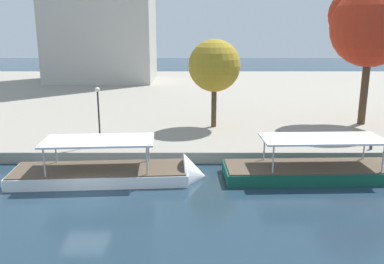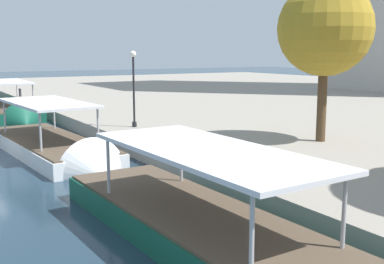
{
  "view_description": "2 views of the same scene",
  "coord_description": "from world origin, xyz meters",
  "px_view_note": "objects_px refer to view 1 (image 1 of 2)",
  "views": [
    {
      "loc": [
        6.01,
        -21.18,
        9.42
      ],
      "look_at": [
        5.89,
        7.89,
        2.02
      ],
      "focal_mm": 38.71,
      "sensor_mm": 36.0,
      "label": 1
    },
    {
      "loc": [
        24.47,
        -2.67,
        5.1
      ],
      "look_at": [
        6.46,
        8.17,
        1.61
      ],
      "focal_mm": 45.07,
      "sensor_mm": 36.0,
      "label": 2
    }
  ],
  "objects_px": {
    "mooring_bollard_0": "(373,144)",
    "tour_boat_3": "(339,174)",
    "tour_boat_2": "(121,176)",
    "tree_0": "(215,65)",
    "lamp_post": "(100,112)",
    "tree_1": "(369,25)"
  },
  "relations": [
    {
      "from": "tree_0",
      "to": "mooring_bollard_0",
      "type": "bearing_deg",
      "value": -32.18
    },
    {
      "from": "tour_boat_2",
      "to": "tree_0",
      "type": "xyz_separation_m",
      "value": [
        6.45,
        10.98,
        6.07
      ]
    },
    {
      "from": "tour_boat_2",
      "to": "lamp_post",
      "type": "distance_m",
      "value": 6.43
    },
    {
      "from": "mooring_bollard_0",
      "to": "lamp_post",
      "type": "relative_size",
      "value": 0.18
    },
    {
      "from": "mooring_bollard_0",
      "to": "tour_boat_3",
      "type": "bearing_deg",
      "value": -135.26
    },
    {
      "from": "tour_boat_3",
      "to": "mooring_bollard_0",
      "type": "height_order",
      "value": "tour_boat_3"
    },
    {
      "from": "tour_boat_2",
      "to": "mooring_bollard_0",
      "type": "xyz_separation_m",
      "value": [
        17.56,
        3.98,
        1.03
      ]
    },
    {
      "from": "mooring_bollard_0",
      "to": "tree_0",
      "type": "height_order",
      "value": "tree_0"
    },
    {
      "from": "tour_boat_3",
      "to": "lamp_post",
      "type": "relative_size",
      "value": 3.11
    },
    {
      "from": "tour_boat_2",
      "to": "tree_0",
      "type": "distance_m",
      "value": 14.1
    },
    {
      "from": "mooring_bollard_0",
      "to": "lamp_post",
      "type": "bearing_deg",
      "value": 176.68
    },
    {
      "from": "tour_boat_3",
      "to": "tour_boat_2",
      "type": "bearing_deg",
      "value": 179.69
    },
    {
      "from": "tour_boat_3",
      "to": "mooring_bollard_0",
      "type": "distance_m",
      "value": 5.15
    },
    {
      "from": "tree_1",
      "to": "mooring_bollard_0",
      "type": "bearing_deg",
      "value": -105.31
    },
    {
      "from": "lamp_post",
      "to": "tree_1",
      "type": "bearing_deg",
      "value": 18.23
    },
    {
      "from": "tour_boat_2",
      "to": "tree_0",
      "type": "bearing_deg",
      "value": 55.64
    },
    {
      "from": "mooring_bollard_0",
      "to": "tour_boat_2",
      "type": "bearing_deg",
      "value": -167.22
    },
    {
      "from": "tour_boat_3",
      "to": "lamp_post",
      "type": "height_order",
      "value": "lamp_post"
    },
    {
      "from": "lamp_post",
      "to": "tree_1",
      "type": "height_order",
      "value": "tree_1"
    },
    {
      "from": "lamp_post",
      "to": "tree_1",
      "type": "distance_m",
      "value": 24.17
    },
    {
      "from": "tour_boat_2",
      "to": "lamp_post",
      "type": "xyz_separation_m",
      "value": [
        -2.29,
        5.13,
        3.12
      ]
    },
    {
      "from": "tree_1",
      "to": "lamp_post",
      "type": "bearing_deg",
      "value": -161.77
    }
  ]
}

